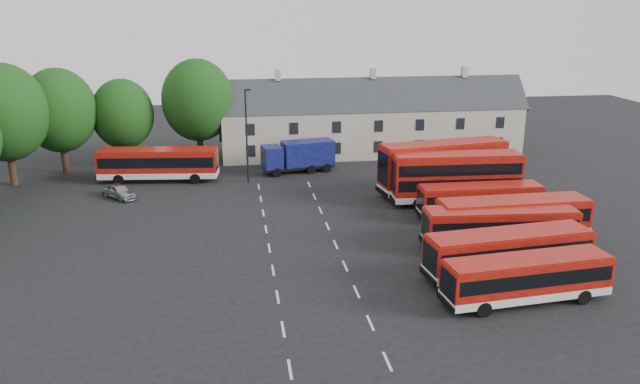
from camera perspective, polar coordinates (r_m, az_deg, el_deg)
The scene contains 15 objects.
ground at distance 44.76m, azimuth -4.50°, elevation -6.10°, with size 140.00×140.00×0.00m, color black.
lane_markings at distance 46.80m, azimuth -1.60°, elevation -4.98°, with size 5.15×33.80×0.01m.
treeline at distance 64.10m, azimuth -24.82°, elevation 5.77°, with size 29.92×32.59×12.01m.
terrace_houses at distance 74.20m, azimuth 4.76°, elevation 6.45°, with size 35.70×7.13×10.06m.
bus_row_a at distance 39.86m, azimuth 18.40°, elevation -7.28°, with size 10.54×3.38×2.93m.
bus_row_b at distance 42.99m, azimuth 16.84°, elevation -5.11°, with size 11.38×3.73×3.16m.
bus_row_c at distance 47.49m, azimuth 16.12°, elevation -2.91°, with size 11.25×3.27×3.14m.
bus_row_d at distance 49.56m, azimuth 17.23°, elevation -2.07°, with size 11.61×2.87×3.27m.
bus_row_e at distance 53.74m, azimuth 14.42°, elevation -0.58°, with size 10.33×2.52×2.91m.
bus_dd_south at distance 56.78m, azimuth 12.34°, elevation 1.49°, with size 11.52×3.12×4.68m.
bus_dd_north at distance 59.59m, azimuth 11.17°, elevation 2.48°, with size 12.42×4.66×4.98m.
bus_north at distance 64.83m, azimuth -14.56°, elevation 2.68°, with size 11.99×3.87×3.33m.
box_truck at distance 66.18m, azimuth -1.93°, elevation 3.40°, with size 7.90×3.84×3.32m.
silver_car at distance 60.58m, azimuth -17.90°, elevation 0.06°, with size 1.57×3.91×1.33m, color #A0A3A8.
lamppost at distance 62.14m, azimuth -6.71°, elevation 5.34°, with size 0.64×0.25×9.37m.
Camera 1 is at (-2.35, -41.04, 17.72)m, focal length 35.00 mm.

